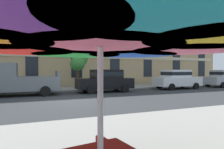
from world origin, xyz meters
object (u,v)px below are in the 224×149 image
at_px(sedan_silver, 224,78).
at_px(street_tree_middle, 79,61).
at_px(pickup_gray, 16,81).
at_px(sedan_white, 177,79).
at_px(sedan_black, 105,80).
at_px(patio_umbrella, 100,22).

xyz_separation_m(sedan_silver, street_tree_middle, (-14.74, 2.99, 1.59)).
xyz_separation_m(pickup_gray, street_tree_middle, (4.93, 2.99, 1.51)).
bearing_deg(sedan_white, sedan_black, 180.00).
bearing_deg(patio_umbrella, sedan_black, 69.60).
bearing_deg(sedan_silver, sedan_black, 180.00).
bearing_deg(pickup_gray, sedan_silver, -0.00).
distance_m(pickup_gray, sedan_black, 6.37).
bearing_deg(street_tree_middle, pickup_gray, -148.74).
distance_m(sedan_white, sedan_silver, 6.22).
xyz_separation_m(pickup_gray, sedan_black, (6.37, -0.00, -0.08)).
xyz_separation_m(street_tree_middle, patio_umbrella, (-3.28, -15.69, -0.38)).
bearing_deg(sedan_white, sedan_silver, 0.00).
bearing_deg(sedan_white, patio_umbrella, -132.91).
relative_size(sedan_white, street_tree_middle, 1.25).
relative_size(sedan_black, sedan_white, 1.00).
relative_size(street_tree_middle, patio_umbrella, 1.02).
bearing_deg(pickup_gray, patio_umbrella, -82.61).
bearing_deg(street_tree_middle, sedan_black, -64.28).
bearing_deg(patio_umbrella, sedan_white, 47.09).
height_order(sedan_white, patio_umbrella, patio_umbrella).
bearing_deg(sedan_white, pickup_gray, 180.00).
bearing_deg(street_tree_middle, patio_umbrella, -101.82).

